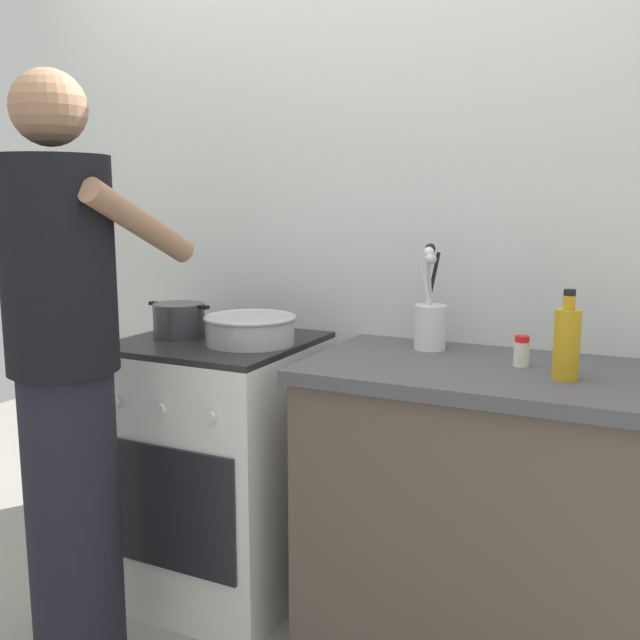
{
  "coord_description": "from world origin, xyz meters",
  "views": [
    {
      "loc": [
        0.99,
        -1.82,
        1.37
      ],
      "look_at": [
        0.05,
        0.12,
        1.0
      ],
      "focal_mm": 40.12,
      "sensor_mm": 36.0,
      "label": 1
    }
  ],
  "objects": [
    {
      "name": "stove_range",
      "position": [
        -0.35,
        0.15,
        0.45
      ],
      "size": [
        0.6,
        0.62,
        0.9
      ],
      "color": "white",
      "rests_on": "ground"
    },
    {
      "name": "spice_bottle",
      "position": [
        0.64,
        0.2,
        0.94
      ],
      "size": [
        0.04,
        0.04,
        0.09
      ],
      "color": "silver",
      "rests_on": "countertop"
    },
    {
      "name": "countertop",
      "position": [
        0.55,
        0.15,
        0.45
      ],
      "size": [
        1.0,
        0.6,
        0.9
      ],
      "color": "brown",
      "rests_on": "ground"
    },
    {
      "name": "oil_bottle",
      "position": [
        0.77,
        0.1,
        1.0
      ],
      "size": [
        0.07,
        0.07,
        0.24
      ],
      "color": "gold",
      "rests_on": "countertop"
    },
    {
      "name": "person",
      "position": [
        -0.48,
        -0.4,
        0.86
      ],
      "size": [
        0.41,
        0.5,
        1.7
      ],
      "color": "black",
      "rests_on": "ground"
    },
    {
      "name": "ground",
      "position": [
        0.0,
        0.0,
        0.0
      ],
      "size": [
        6.0,
        6.0,
        0.0
      ],
      "primitive_type": "plane",
      "color": "gray"
    },
    {
      "name": "pot",
      "position": [
        -0.49,
        0.13,
        0.96
      ],
      "size": [
        0.24,
        0.17,
        0.12
      ],
      "color": "#38383D",
      "rests_on": "stove_range"
    },
    {
      "name": "mixing_bowl",
      "position": [
        -0.21,
        0.14,
        0.95
      ],
      "size": [
        0.3,
        0.3,
        0.09
      ],
      "color": "#B7B7BC",
      "rests_on": "stove_range"
    },
    {
      "name": "back_wall",
      "position": [
        0.2,
        0.5,
        1.25
      ],
      "size": [
        3.2,
        0.1,
        2.5
      ],
      "color": "silver",
      "rests_on": "ground"
    },
    {
      "name": "utensil_crock",
      "position": [
        0.34,
        0.31,
        1.0
      ],
      "size": [
        0.1,
        0.1,
        0.33
      ],
      "color": "silver",
      "rests_on": "countertop"
    }
  ]
}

